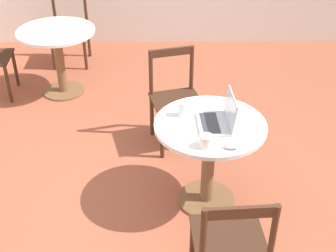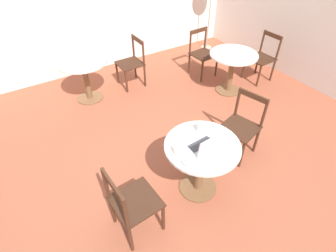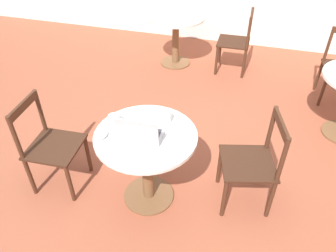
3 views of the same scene
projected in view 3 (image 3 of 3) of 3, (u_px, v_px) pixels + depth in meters
The scene contains 10 objects.
ground_plane at pixel (150, 173), 3.12m from camera, with size 16.00×16.00×0.00m, color #9E5138.
cafe_table_near at pixel (147, 152), 2.58m from camera, with size 0.79×0.79×0.71m.
cafe_table_far at pixel (176, 29), 4.56m from camera, with size 0.79×0.79×0.71m.
chair_near_right at pixel (253, 163), 2.62m from camera, with size 0.51×0.51×0.85m.
chair_near_left at pixel (50, 146), 2.79m from camera, with size 0.45×0.45×0.85m.
chair_far_right at pixel (237, 42), 4.45m from camera, with size 0.43×0.43×0.85m.
laptop at pixel (141, 134), 2.40m from camera, with size 0.32×0.25×0.23m.
mouse at pixel (103, 135), 2.44m from camera, with size 0.06×0.10×0.03m.
mug at pixel (114, 120), 2.54m from camera, with size 0.13×0.09×0.08m.
drinking_glass at pixel (167, 117), 2.55m from camera, with size 0.07×0.07×0.11m.
Camera 3 is at (0.77, -2.04, 2.29)m, focal length 35.00 mm.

